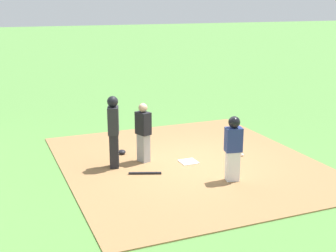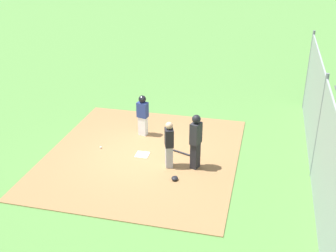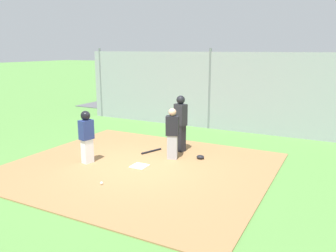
{
  "view_description": "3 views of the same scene",
  "coord_description": "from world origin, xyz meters",
  "px_view_note": "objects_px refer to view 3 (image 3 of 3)",
  "views": [
    {
      "loc": [
        10.26,
        -4.77,
        4.12
      ],
      "look_at": [
        -0.32,
        -0.45,
        0.98
      ],
      "focal_mm": 48.8,
      "sensor_mm": 36.0,
      "label": 1
    },
    {
      "loc": [
        -12.18,
        -3.87,
        7.03
      ],
      "look_at": [
        0.74,
        -0.72,
        0.86
      ],
      "focal_mm": 45.53,
      "sensor_mm": 36.0,
      "label": 2
    },
    {
      "loc": [
        -4.98,
        7.76,
        3.32
      ],
      "look_at": [
        -0.37,
        -1.07,
        1.04
      ],
      "focal_mm": 36.13,
      "sensor_mm": 36.0,
      "label": 3
    }
  ],
  "objects_px": {
    "baseball": "(102,183)",
    "parked_car_dark": "(135,95)",
    "home_plate": "(140,166)",
    "umpire": "(180,122)",
    "runner": "(86,134)",
    "parked_car_silver": "(291,106)",
    "catcher_mask": "(200,157)",
    "baseball_bat": "(151,151)",
    "catcher": "(172,133)"
  },
  "relations": [
    {
      "from": "baseball",
      "to": "parked_car_silver",
      "type": "xyz_separation_m",
      "value": [
        -2.9,
        -10.85,
        0.55
      ]
    },
    {
      "from": "catcher",
      "to": "parked_car_silver",
      "type": "distance_m",
      "value": 8.53
    },
    {
      "from": "runner",
      "to": "umpire",
      "type": "bearing_deg",
      "value": 62.47
    },
    {
      "from": "home_plate",
      "to": "runner",
      "type": "distance_m",
      "value": 1.81
    },
    {
      "from": "runner",
      "to": "catcher_mask",
      "type": "height_order",
      "value": "runner"
    },
    {
      "from": "parked_car_dark",
      "to": "umpire",
      "type": "bearing_deg",
      "value": -44.74
    },
    {
      "from": "parked_car_dark",
      "to": "catcher",
      "type": "bearing_deg",
      "value": -47.21
    },
    {
      "from": "umpire",
      "to": "runner",
      "type": "relative_size",
      "value": 1.18
    },
    {
      "from": "catcher",
      "to": "runner",
      "type": "relative_size",
      "value": 1.01
    },
    {
      "from": "runner",
      "to": "parked_car_dark",
      "type": "height_order",
      "value": "runner"
    },
    {
      "from": "baseball",
      "to": "parked_car_dark",
      "type": "bearing_deg",
      "value": -60.98
    },
    {
      "from": "parked_car_silver",
      "to": "baseball_bat",
      "type": "bearing_deg",
      "value": 70.37
    },
    {
      "from": "home_plate",
      "to": "baseball_bat",
      "type": "distance_m",
      "value": 1.4
    },
    {
      "from": "parked_car_silver",
      "to": "catcher_mask",
      "type": "bearing_deg",
      "value": 81.44
    },
    {
      "from": "runner",
      "to": "catcher_mask",
      "type": "xyz_separation_m",
      "value": [
        -2.82,
        -1.86,
        -0.81
      ]
    },
    {
      "from": "baseball",
      "to": "parked_car_dark",
      "type": "xyz_separation_m",
      "value": [
        6.01,
        -10.84,
        0.55
      ]
    },
    {
      "from": "catcher",
      "to": "baseball_bat",
      "type": "height_order",
      "value": "catcher"
    },
    {
      "from": "umpire",
      "to": "catcher_mask",
      "type": "height_order",
      "value": "umpire"
    },
    {
      "from": "parked_car_dark",
      "to": "catcher_mask",
      "type": "bearing_deg",
      "value": -42.77
    },
    {
      "from": "baseball_bat",
      "to": "catcher_mask",
      "type": "relative_size",
      "value": 3.35
    },
    {
      "from": "catcher_mask",
      "to": "parked_car_dark",
      "type": "relative_size",
      "value": 0.06
    },
    {
      "from": "runner",
      "to": "parked_car_silver",
      "type": "relative_size",
      "value": 0.37
    },
    {
      "from": "home_plate",
      "to": "umpire",
      "type": "bearing_deg",
      "value": -101.69
    },
    {
      "from": "catcher_mask",
      "to": "runner",
      "type": "bearing_deg",
      "value": 33.33
    },
    {
      "from": "parked_car_silver",
      "to": "parked_car_dark",
      "type": "bearing_deg",
      "value": 2.18
    },
    {
      "from": "catcher",
      "to": "baseball",
      "type": "relative_size",
      "value": 21.17
    },
    {
      "from": "parked_car_dark",
      "to": "baseball_bat",
      "type": "bearing_deg",
      "value": -50.29
    },
    {
      "from": "baseball_bat",
      "to": "parked_car_silver",
      "type": "relative_size",
      "value": 0.19
    },
    {
      "from": "catcher_mask",
      "to": "baseball",
      "type": "height_order",
      "value": "catcher_mask"
    },
    {
      "from": "umpire",
      "to": "parked_car_silver",
      "type": "distance_m",
      "value": 7.78
    },
    {
      "from": "runner",
      "to": "parked_car_silver",
      "type": "bearing_deg",
      "value": 78.18
    },
    {
      "from": "home_plate",
      "to": "catcher_mask",
      "type": "height_order",
      "value": "catcher_mask"
    },
    {
      "from": "catcher_mask",
      "to": "home_plate",
      "type": "bearing_deg",
      "value": 47.81
    },
    {
      "from": "catcher_mask",
      "to": "parked_car_dark",
      "type": "bearing_deg",
      "value": -46.56
    },
    {
      "from": "home_plate",
      "to": "catcher_mask",
      "type": "distance_m",
      "value": 1.93
    },
    {
      "from": "baseball_bat",
      "to": "baseball",
      "type": "xyz_separation_m",
      "value": [
        -0.27,
        2.91,
        0.01
      ]
    },
    {
      "from": "catcher",
      "to": "catcher_mask",
      "type": "xyz_separation_m",
      "value": [
        -0.78,
        -0.37,
        -0.75
      ]
    },
    {
      "from": "parked_car_silver",
      "to": "runner",
      "type": "bearing_deg",
      "value": 68.21
    },
    {
      "from": "umpire",
      "to": "runner",
      "type": "xyz_separation_m",
      "value": [
        1.92,
        2.32,
        -0.1
      ]
    },
    {
      "from": "runner",
      "to": "baseball",
      "type": "xyz_separation_m",
      "value": [
        -1.41,
        1.13,
        -0.84
      ]
    },
    {
      "from": "home_plate",
      "to": "catcher",
      "type": "relative_size",
      "value": 0.28
    },
    {
      "from": "runner",
      "to": "catcher_mask",
      "type": "relative_size",
      "value": 6.49
    },
    {
      "from": "home_plate",
      "to": "parked_car_silver",
      "type": "bearing_deg",
      "value": -106.66
    },
    {
      "from": "runner",
      "to": "baseball_bat",
      "type": "height_order",
      "value": "runner"
    },
    {
      "from": "runner",
      "to": "baseball",
      "type": "relative_size",
      "value": 21.05
    },
    {
      "from": "runner",
      "to": "catcher_mask",
      "type": "bearing_deg",
      "value": 45.43
    },
    {
      "from": "catcher",
      "to": "baseball_bat",
      "type": "distance_m",
      "value": 1.23
    },
    {
      "from": "home_plate",
      "to": "catcher",
      "type": "xyz_separation_m",
      "value": [
        -0.52,
        -1.06,
        0.8
      ]
    },
    {
      "from": "catcher_mask",
      "to": "baseball",
      "type": "xyz_separation_m",
      "value": [
        1.42,
        2.99,
        -0.02
      ]
    },
    {
      "from": "catcher",
      "to": "catcher_mask",
      "type": "height_order",
      "value": "catcher"
    }
  ]
}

